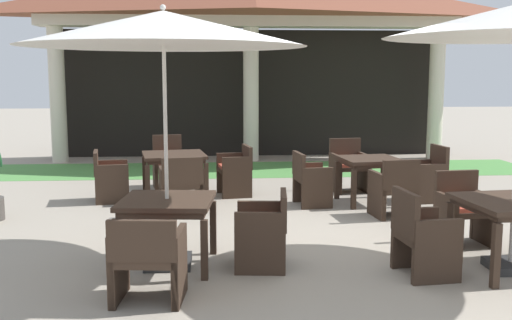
{
  "coord_description": "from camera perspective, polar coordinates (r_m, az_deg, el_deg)",
  "views": [
    {
      "loc": [
        -0.88,
        -6.45,
        2.03
      ],
      "look_at": [
        -0.29,
        1.9,
        0.83
      ],
      "focal_mm": 42.45,
      "sensor_mm": 36.0,
      "label": 1
    }
  ],
  "objects": [
    {
      "name": "patio_chair_far_back_east",
      "position": [
        10.1,
        15.76,
        -1.41
      ],
      "size": [
        0.61,
        0.62,
        0.89
      ],
      "rotation": [
        0.0,
        0.0,
        -4.6
      ],
      "color": "#38281E",
      "rests_on": "ground"
    },
    {
      "name": "patio_chair_mid_right_west",
      "position": [
        6.36,
        15.39,
        -6.98
      ],
      "size": [
        0.57,
        0.64,
        0.88
      ],
      "rotation": [
        0.0,
        0.0,
        -1.47
      ],
      "color": "#38281E",
      "rests_on": "ground"
    },
    {
      "name": "patio_chair_near_foreground_north",
      "position": [
        11.02,
        -8.25,
        -0.39
      ],
      "size": [
        0.63,
        0.65,
        0.92
      ],
      "rotation": [
        0.0,
        0.0,
        -2.98
      ],
      "color": "#38281E",
      "rests_on": "ground"
    },
    {
      "name": "background_pavilion",
      "position": [
        14.36,
        -0.52,
        14.3
      ],
      "size": [
        10.05,
        2.7,
        4.56
      ],
      "color": "beige",
      "rests_on": "ground"
    },
    {
      "name": "lawn_strip",
      "position": [
        12.92,
        -0.08,
        -0.88
      ],
      "size": [
        11.85,
        2.19,
        0.01
      ],
      "primitive_type": "cube",
      "color": "#519347",
      "rests_on": "ground"
    },
    {
      "name": "patio_chair_near_foreground_east",
      "position": [
        10.15,
        -1.91,
        -1.01
      ],
      "size": [
        0.59,
        0.67,
        0.84
      ],
      "rotation": [
        0.0,
        0.0,
        -4.55
      ],
      "color": "#38281E",
      "rests_on": "ground"
    },
    {
      "name": "patio_chair_mid_left_east",
      "position": [
        6.42,
        0.74,
        -6.63
      ],
      "size": [
        0.59,
        0.65,
        0.8
      ],
      "rotation": [
        0.0,
        0.0,
        1.47
      ],
      "color": "#38281E",
      "rests_on": "ground"
    },
    {
      "name": "patio_table_far_back",
      "position": [
        9.68,
        10.66,
        -0.4
      ],
      "size": [
        0.96,
        0.96,
        0.72
      ],
      "rotation": [
        0.0,
        0.0,
        0.11
      ],
      "color": "#38281E",
      "rests_on": "ground"
    },
    {
      "name": "patio_chair_far_back_west",
      "position": [
        9.41,
        5.14,
        -1.85
      ],
      "size": [
        0.56,
        0.66,
        0.83
      ],
      "rotation": [
        0.0,
        0.0,
        -1.46
      ],
      "color": "#38281E",
      "rests_on": "ground"
    },
    {
      "name": "patio_chair_mid_left_south",
      "position": [
        5.55,
        -10.16,
        -9.14
      ],
      "size": [
        0.67,
        0.62,
        0.8
      ],
      "rotation": [
        0.0,
        0.0,
        -0.1
      ],
      "color": "#38281E",
      "rests_on": "ground"
    },
    {
      "name": "patio_chair_near_foreground_south",
      "position": [
        8.99,
        -7.06,
        -2.35
      ],
      "size": [
        0.69,
        0.62,
        0.84
      ],
      "rotation": [
        0.0,
        0.0,
        0.16
      ],
      "color": "#38281E",
      "rests_on": "ground"
    },
    {
      "name": "patio_chair_near_foreground_west",
      "position": [
        9.96,
        -13.63,
        -1.53
      ],
      "size": [
        0.62,
        0.68,
        0.81
      ],
      "rotation": [
        0.0,
        0.0,
        -1.41
      ],
      "color": "#38281E",
      "rests_on": "ground"
    },
    {
      "name": "patio_chair_far_back_south",
      "position": [
        8.83,
        12.88,
        -2.73
      ],
      "size": [
        0.62,
        0.63,
        0.85
      ],
      "rotation": [
        0.0,
        0.0,
        0.11
      ],
      "color": "#38281E",
      "rests_on": "ground"
    },
    {
      "name": "patio_umbrella_mid_left",
      "position": [
        6.32,
        -8.72,
        11.98
      ],
      "size": [
        2.92,
        2.92,
        2.72
      ],
      "color": "#2D2D2D",
      "rests_on": "ground"
    },
    {
      "name": "patio_chair_far_back_north",
      "position": [
        10.6,
        8.74,
        -0.7
      ],
      "size": [
        0.64,
        0.64,
        0.9
      ],
      "rotation": [
        0.0,
        0.0,
        -3.03
      ],
      "color": "#38281E",
      "rests_on": "ground"
    },
    {
      "name": "patio_table_mid_left",
      "position": [
        6.45,
        -8.37,
        -4.46
      ],
      "size": [
        1.04,
        1.04,
        0.73
      ],
      "rotation": [
        0.0,
        0.0,
        -0.1
      ],
      "color": "#38281E",
      "rests_on": "ground"
    },
    {
      "name": "patio_table_near_foreground",
      "position": [
        9.97,
        -7.74,
        0.08
      ],
      "size": [
        1.13,
        1.13,
        0.74
      ],
      "rotation": [
        0.0,
        0.0,
        0.16
      ],
      "color": "#38281E",
      "rests_on": "ground"
    },
    {
      "name": "patio_chair_mid_right_north",
      "position": [
        7.67,
        18.99,
        -4.59
      ],
      "size": [
        0.62,
        0.59,
        0.86
      ],
      "rotation": [
        0.0,
        0.0,
        -3.04
      ],
      "color": "#38281E",
      "rests_on": "ground"
    },
    {
      "name": "ground_plane",
      "position": [
        6.82,
        3.6,
        -9.2
      ],
      "size": [
        60.0,
        60.0,
        0.0
      ],
      "primitive_type": "plane",
      "color": "#9E9384"
    }
  ]
}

